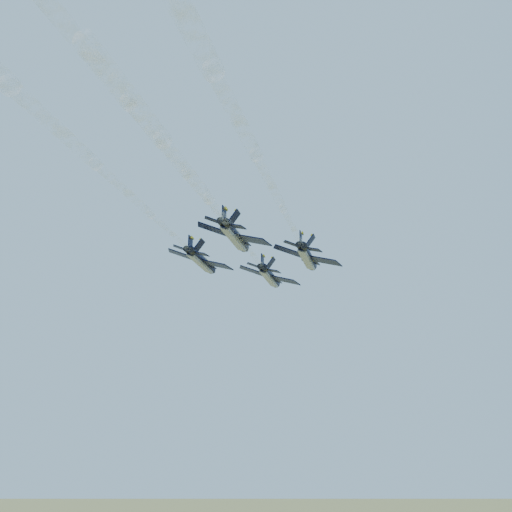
% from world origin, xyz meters
% --- Properties ---
extents(jet_lead, '(10.91, 14.53, 4.41)m').
position_xyz_m(jet_lead, '(-2.74, 10.11, 101.44)').
color(jet_lead, black).
extents(jet_left, '(10.91, 14.53, 4.41)m').
position_xyz_m(jet_left, '(-11.34, -1.81, 101.44)').
color(jet_left, black).
extents(jet_right, '(10.91, 14.53, 4.41)m').
position_xyz_m(jet_right, '(5.50, 0.06, 101.44)').
color(jet_right, black).
extents(jet_slot, '(10.91, 14.53, 4.41)m').
position_xyz_m(jet_slot, '(-2.84, -12.49, 101.44)').
color(jet_slot, black).
extents(smoke_trail_lead, '(2.93, 63.58, 2.29)m').
position_xyz_m(smoke_trail_lead, '(-1.76, -37.69, 101.47)').
color(smoke_trail_lead, white).
extents(smoke_trail_left, '(2.93, 63.58, 2.29)m').
position_xyz_m(smoke_trail_left, '(-10.36, -49.61, 101.47)').
color(smoke_trail_left, white).
extents(smoke_trail_right, '(2.93, 63.58, 2.29)m').
position_xyz_m(smoke_trail_right, '(6.48, -47.74, 101.47)').
color(smoke_trail_right, white).
extents(smoke_trail_slot, '(2.93, 63.58, 2.29)m').
position_xyz_m(smoke_trail_slot, '(-1.86, -60.29, 101.47)').
color(smoke_trail_slot, white).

